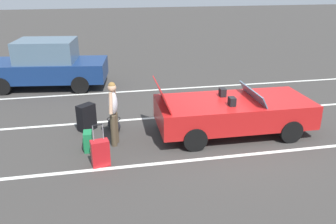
{
  "coord_description": "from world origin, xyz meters",
  "views": [
    {
      "loc": [
        -3.38,
        -8.05,
        4.02
      ],
      "look_at": [
        -1.8,
        -0.03,
        0.75
      ],
      "focal_mm": 36.53,
      "sensor_mm": 36.0,
      "label": 1
    }
  ],
  "objects_px": {
    "suitcase_large_black": "(86,117)",
    "traveler_person": "(113,110)",
    "parked_sedan_near": "(46,65)",
    "suitcase_small_carryon": "(88,141)",
    "duffel_bag": "(114,125)",
    "suitcase_medium_bright": "(100,153)",
    "convertible_car": "(240,112)"
  },
  "relations": [
    {
      "from": "suitcase_large_black",
      "to": "traveler_person",
      "type": "bearing_deg",
      "value": 174.03
    },
    {
      "from": "parked_sedan_near",
      "to": "suitcase_small_carryon",
      "type": "bearing_deg",
      "value": 113.46
    },
    {
      "from": "parked_sedan_near",
      "to": "suitcase_large_black",
      "type": "bearing_deg",
      "value": 117.11
    },
    {
      "from": "suitcase_small_carryon",
      "to": "duffel_bag",
      "type": "height_order",
      "value": "suitcase_small_carryon"
    },
    {
      "from": "suitcase_large_black",
      "to": "suitcase_medium_bright",
      "type": "relative_size",
      "value": 0.75
    },
    {
      "from": "suitcase_large_black",
      "to": "traveler_person",
      "type": "xyz_separation_m",
      "value": [
        0.72,
        -1.04,
        0.56
      ]
    },
    {
      "from": "suitcase_small_carryon",
      "to": "duffel_bag",
      "type": "distance_m",
      "value": 1.3
    },
    {
      "from": "traveler_person",
      "to": "parked_sedan_near",
      "type": "relative_size",
      "value": 0.35
    },
    {
      "from": "suitcase_large_black",
      "to": "duffel_bag",
      "type": "height_order",
      "value": "suitcase_large_black"
    },
    {
      "from": "traveler_person",
      "to": "parked_sedan_near",
      "type": "distance_m",
      "value": 5.83
    },
    {
      "from": "suitcase_medium_bright",
      "to": "parked_sedan_near",
      "type": "bearing_deg",
      "value": -174.34
    },
    {
      "from": "suitcase_large_black",
      "to": "suitcase_medium_bright",
      "type": "distance_m",
      "value": 2.08
    },
    {
      "from": "convertible_car",
      "to": "suitcase_small_carryon",
      "type": "bearing_deg",
      "value": -174.79
    },
    {
      "from": "convertible_car",
      "to": "suitcase_medium_bright",
      "type": "height_order",
      "value": "convertible_car"
    },
    {
      "from": "convertible_car",
      "to": "suitcase_small_carryon",
      "type": "xyz_separation_m",
      "value": [
        -4.06,
        -0.31,
        -0.34
      ]
    },
    {
      "from": "suitcase_large_black",
      "to": "suitcase_small_carryon",
      "type": "height_order",
      "value": "suitcase_large_black"
    },
    {
      "from": "suitcase_medium_bright",
      "to": "traveler_person",
      "type": "distance_m",
      "value": 1.25
    },
    {
      "from": "duffel_bag",
      "to": "parked_sedan_near",
      "type": "xyz_separation_m",
      "value": [
        -2.29,
        4.5,
        0.73
      ]
    },
    {
      "from": "suitcase_large_black",
      "to": "suitcase_medium_bright",
      "type": "height_order",
      "value": "suitcase_medium_bright"
    },
    {
      "from": "convertible_car",
      "to": "suitcase_small_carryon",
      "type": "height_order",
      "value": "convertible_car"
    },
    {
      "from": "suitcase_small_carryon",
      "to": "duffel_bag",
      "type": "relative_size",
      "value": 0.72
    },
    {
      "from": "parked_sedan_near",
      "to": "duffel_bag",
      "type": "bearing_deg",
      "value": 124.42
    },
    {
      "from": "convertible_car",
      "to": "parked_sedan_near",
      "type": "xyz_separation_m",
      "value": [
        -5.66,
        5.29,
        0.3
      ]
    },
    {
      "from": "suitcase_large_black",
      "to": "parked_sedan_near",
      "type": "bearing_deg",
      "value": -21.3
    },
    {
      "from": "suitcase_medium_bright",
      "to": "duffel_bag",
      "type": "height_order",
      "value": "suitcase_medium_bright"
    },
    {
      "from": "suitcase_small_carryon",
      "to": "traveler_person",
      "type": "distance_m",
      "value": 0.98
    },
    {
      "from": "convertible_car",
      "to": "suitcase_large_black",
      "type": "distance_m",
      "value": 4.23
    },
    {
      "from": "suitcase_small_carryon",
      "to": "duffel_bag",
      "type": "bearing_deg",
      "value": -120.21
    },
    {
      "from": "convertible_car",
      "to": "suitcase_small_carryon",
      "type": "distance_m",
      "value": 4.08
    },
    {
      "from": "suitcase_medium_bright",
      "to": "suitcase_large_black",
      "type": "bearing_deg",
      "value": 178.83
    },
    {
      "from": "suitcase_small_carryon",
      "to": "traveler_person",
      "type": "xyz_separation_m",
      "value": [
        0.67,
        0.23,
        0.68
      ]
    },
    {
      "from": "traveler_person",
      "to": "convertible_car",
      "type": "bearing_deg",
      "value": 17.15
    }
  ]
}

